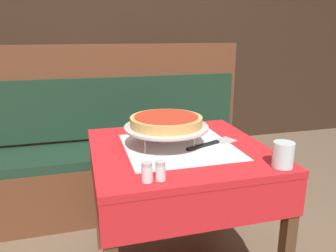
{
  "coord_description": "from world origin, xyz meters",
  "views": [
    {
      "loc": [
        -0.43,
        -1.37,
        1.23
      ],
      "look_at": [
        -0.06,
        -0.02,
        0.83
      ],
      "focal_mm": 35.0,
      "sensor_mm": 36.0,
      "label": 1
    }
  ],
  "objects": [
    {
      "name": "pizza_server",
      "position": [
        0.16,
        -0.01,
        0.73
      ],
      "size": [
        0.28,
        0.15,
        0.01
      ],
      "color": "#BCBCC1",
      "rests_on": "dining_table_front"
    },
    {
      "name": "pepper_shaker",
      "position": [
        -0.17,
        -0.33,
        0.76
      ],
      "size": [
        0.04,
        0.04,
        0.07
      ],
      "color": "silver",
      "rests_on": "dining_table_front"
    },
    {
      "name": "salt_shaker",
      "position": [
        -0.22,
        -0.33,
        0.76
      ],
      "size": [
        0.04,
        0.04,
        0.07
      ],
      "color": "silver",
      "rests_on": "dining_table_front"
    },
    {
      "name": "pizza_pan_stand",
      "position": [
        -0.06,
        0.01,
        0.81
      ],
      "size": [
        0.38,
        0.38,
        0.1
      ],
      "color": "#ADADB2",
      "rests_on": "dining_table_front"
    },
    {
      "name": "dining_table_rear",
      "position": [
        -0.3,
        1.58,
        0.6
      ],
      "size": [
        0.69,
        0.69,
        0.72
      ],
      "color": "red",
      "rests_on": "ground_plane"
    },
    {
      "name": "back_wall_panel",
      "position": [
        0.0,
        2.12,
        1.2
      ],
      "size": [
        6.0,
        0.04,
        2.4
      ],
      "primitive_type": "cube",
      "color": "black",
      "rests_on": "ground_plane"
    },
    {
      "name": "booth_bench",
      "position": [
        -0.13,
        0.85,
        0.34
      ],
      "size": [
        1.79,
        0.49,
        1.15
      ],
      "color": "brown",
      "rests_on": "ground_plane"
    },
    {
      "name": "water_glass_near",
      "position": [
        0.32,
        -0.34,
        0.78
      ],
      "size": [
        0.08,
        0.08,
        0.1
      ],
      "color": "silver",
      "rests_on": "dining_table_front"
    },
    {
      "name": "dining_table_front",
      "position": [
        0.0,
        0.0,
        0.61
      ],
      "size": [
        0.8,
        0.8,
        0.72
      ],
      "color": "red",
      "rests_on": "ground_plane"
    },
    {
      "name": "condiment_caddy",
      "position": [
        -0.25,
        1.65,
        0.76
      ],
      "size": [
        0.15,
        0.15,
        0.17
      ],
      "color": "black",
      "rests_on": "dining_table_rear"
    },
    {
      "name": "deep_dish_pizza",
      "position": [
        -0.06,
        0.01,
        0.85
      ],
      "size": [
        0.33,
        0.33,
        0.05
      ],
      "color": "tan",
      "rests_on": "pizza_pan_stand"
    }
  ]
}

